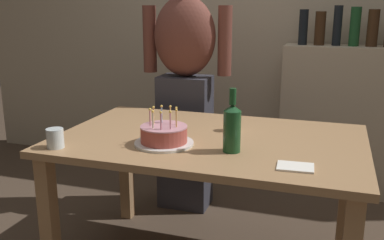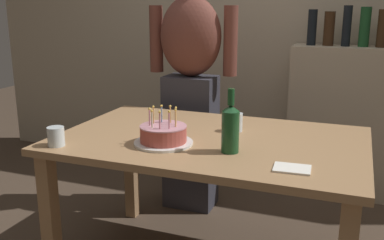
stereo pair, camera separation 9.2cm
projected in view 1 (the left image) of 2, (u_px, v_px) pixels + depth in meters
The scene contains 9 objects.
back_wall at pixel (264, 15), 3.47m from camera, with size 5.20×0.10×2.60m, color tan.
dining_table at pixel (209, 155), 2.21m from camera, with size 1.50×0.96×0.74m.
birthday_cake at pixel (164, 136), 2.06m from camera, with size 0.28×0.28×0.18m.
water_glass_near at pixel (55, 138), 2.01m from camera, with size 0.08×0.08×0.09m, color silver.
water_glass_far at pixel (235, 122), 2.28m from camera, with size 0.07×0.07×0.10m, color silver.
wine_bottle at pixel (232, 127), 1.94m from camera, with size 0.08×0.08×0.29m.
napkin_stack at pixel (295, 167), 1.77m from camera, with size 0.15×0.11×0.01m, color white.
person_man_bearded at pixel (185, 83), 2.92m from camera, with size 0.61×0.27×1.66m.
shelf_cabinet at pixel (338, 117), 3.26m from camera, with size 0.83×0.30×1.38m.
Camera 1 is at (0.57, -2.01, 1.37)m, focal length 41.09 mm.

